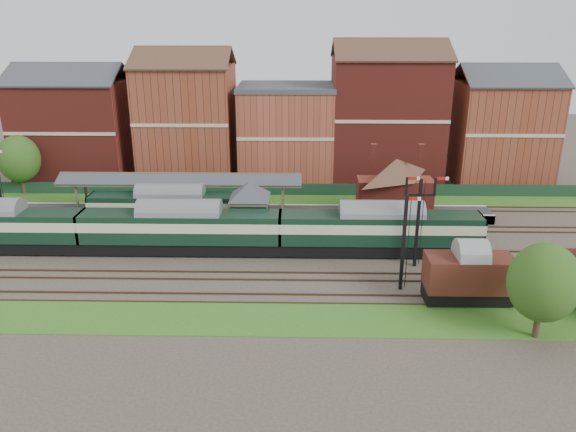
{
  "coord_description": "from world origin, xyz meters",
  "views": [
    {
      "loc": [
        1.74,
        -48.06,
        20.93
      ],
      "look_at": [
        0.7,
        2.0,
        3.0
      ],
      "focal_mm": 35.0,
      "sensor_mm": 36.0,
      "label": 1
    }
  ],
  "objects_px": {
    "signal_box": "(250,210)",
    "goods_van_a": "(469,275)",
    "dmu_train": "(181,228)",
    "platform_railcar": "(171,207)",
    "semaphore_bracket": "(419,217)"
  },
  "relations": [
    {
      "from": "platform_railcar",
      "to": "goods_van_a",
      "type": "relative_size",
      "value": 2.56
    },
    {
      "from": "dmu_train",
      "to": "platform_railcar",
      "type": "xyz_separation_m",
      "value": [
        -2.32,
        6.5,
        -0.21
      ]
    },
    {
      "from": "signal_box",
      "to": "semaphore_bracket",
      "type": "height_order",
      "value": "semaphore_bracket"
    },
    {
      "from": "semaphore_bracket",
      "to": "dmu_train",
      "type": "height_order",
      "value": "semaphore_bracket"
    },
    {
      "from": "signal_box",
      "to": "dmu_train",
      "type": "height_order",
      "value": "signal_box"
    },
    {
      "from": "signal_box",
      "to": "dmu_train",
      "type": "relative_size",
      "value": 0.11
    },
    {
      "from": "semaphore_bracket",
      "to": "platform_railcar",
      "type": "xyz_separation_m",
      "value": [
        -23.51,
        9.0,
        -2.36
      ]
    },
    {
      "from": "signal_box",
      "to": "goods_van_a",
      "type": "xyz_separation_m",
      "value": [
        17.74,
        -12.25,
        -0.94
      ]
    },
    {
      "from": "platform_railcar",
      "to": "goods_van_a",
      "type": "height_order",
      "value": "goods_van_a"
    },
    {
      "from": "semaphore_bracket",
      "to": "dmu_train",
      "type": "xyz_separation_m",
      "value": [
        -21.19,
        2.5,
        -2.16
      ]
    },
    {
      "from": "signal_box",
      "to": "goods_van_a",
      "type": "relative_size",
      "value": 0.92
    },
    {
      "from": "semaphore_bracket",
      "to": "goods_van_a",
      "type": "height_order",
      "value": "semaphore_bracket"
    },
    {
      "from": "dmu_train",
      "to": "goods_van_a",
      "type": "xyz_separation_m",
      "value": [
        23.89,
        -9.0,
        -0.23
      ]
    },
    {
      "from": "dmu_train",
      "to": "goods_van_a",
      "type": "height_order",
      "value": "dmu_train"
    },
    {
      "from": "goods_van_a",
      "to": "dmu_train",
      "type": "bearing_deg",
      "value": 159.36
    }
  ]
}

